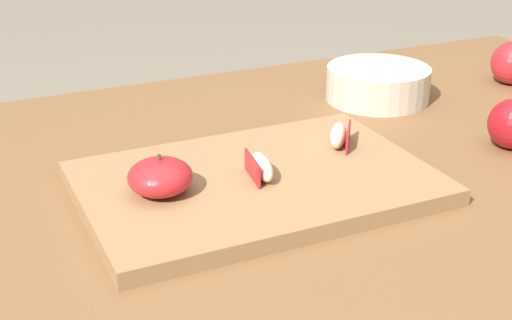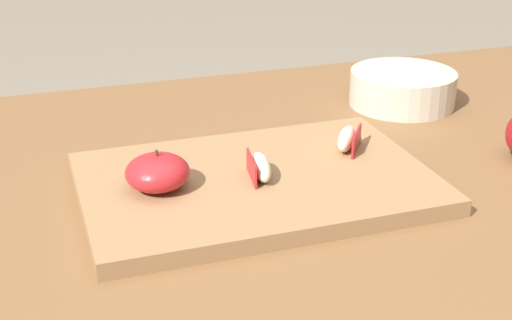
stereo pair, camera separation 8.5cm
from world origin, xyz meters
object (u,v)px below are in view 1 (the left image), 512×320
object	(u,v)px
cutting_board	(256,183)
apple_wedge_middle	(339,135)
apple_wedge_left	(261,167)
ceramic_fruit_bowl	(378,82)
apple_half_skin_up	(160,177)

from	to	relation	value
cutting_board	apple_wedge_middle	distance (m)	0.14
apple_wedge_middle	apple_wedge_left	xyz separation A→B (m)	(-0.13, -0.05, 0.00)
apple_wedge_middle	apple_wedge_left	world-z (taller)	same
apple_wedge_left	ceramic_fruit_bowl	world-z (taller)	ceramic_fruit_bowl
apple_wedge_middle	cutting_board	bearing A→B (deg)	-164.10
cutting_board	apple_half_skin_up	size ratio (longest dim) A/B	5.57
cutting_board	ceramic_fruit_bowl	world-z (taller)	ceramic_fruit_bowl
ceramic_fruit_bowl	apple_wedge_middle	bearing A→B (deg)	-135.11
apple_wedge_middle	apple_wedge_left	size ratio (longest dim) A/B	0.97
apple_half_skin_up	ceramic_fruit_bowl	world-z (taller)	apple_half_skin_up
cutting_board	apple_half_skin_up	distance (m)	0.12
cutting_board	apple_wedge_left	bearing A→B (deg)	-71.04
cutting_board	ceramic_fruit_bowl	bearing A→B (deg)	34.54
cutting_board	apple_wedge_middle	bearing A→B (deg)	15.90
cutting_board	apple_wedge_left	distance (m)	0.03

